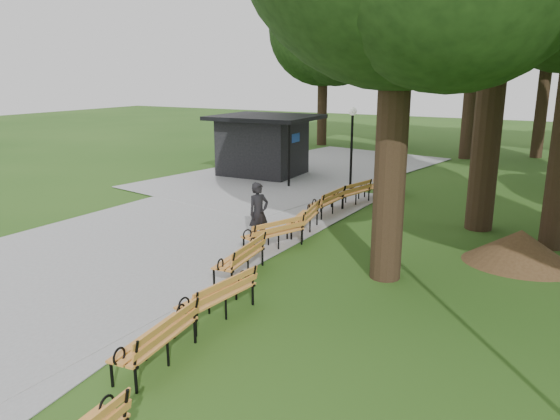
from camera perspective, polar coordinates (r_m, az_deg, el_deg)
The scene contains 14 objects.
ground at distance 11.59m, azimuth -7.12°, elevation -8.96°, with size 100.00×100.00×0.00m, color #254C15.
path at distance 16.16m, azimuth -12.33°, elevation -2.25°, with size 12.00×38.00×0.06m, color gray.
person at distance 14.60m, azimuth -2.31°, elevation -0.34°, with size 0.62×0.41×1.71m, color black.
kiosk at distance 24.53m, azimuth -1.88°, elevation 6.95°, with size 4.40×3.83×2.76m, color black, non-canonical shape.
lamp_post at distance 21.45m, azimuth 7.73°, elevation 8.37°, with size 0.32×0.32×3.29m.
dirt_mound at distance 14.36m, azimuth 24.33°, elevation -3.64°, with size 2.26×2.26×0.88m, color #47301C.
bench_1 at distance 9.03m, azimuth -13.19°, elevation -13.27°, with size 1.90×0.64×0.88m, color orange, non-canonical shape.
bench_2 at distance 10.41m, azimuth -6.76°, elevation -9.09°, with size 1.90×0.64×0.88m, color orange, non-canonical shape.
bench_3 at distance 12.38m, azimuth -4.38°, elevation -5.13°, with size 1.90×0.64×0.88m, color orange, non-canonical shape.
bench_4 at distance 14.22m, azimuth -0.71°, elevation -2.48°, with size 1.90×0.64×0.88m, color orange, non-canonical shape.
bench_5 at distance 15.63m, azimuth 2.46°, elevation -0.92°, with size 1.90×0.64×0.88m, color orange, non-canonical shape.
bench_6 at distance 17.77m, azimuth 5.04°, elevation 0.93°, with size 1.90×0.64×0.88m, color orange, non-canonical shape.
bench_7 at distance 19.14m, azimuth 7.62°, elevation 1.84°, with size 1.90×0.64×0.88m, color orange, non-canonical shape.
bench_8 at distance 20.71m, azimuth 11.06°, elevation 2.65°, with size 1.90×0.64×0.88m, color orange, non-canonical shape.
Camera 1 is at (6.38, -8.52, 4.58)m, focal length 34.13 mm.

